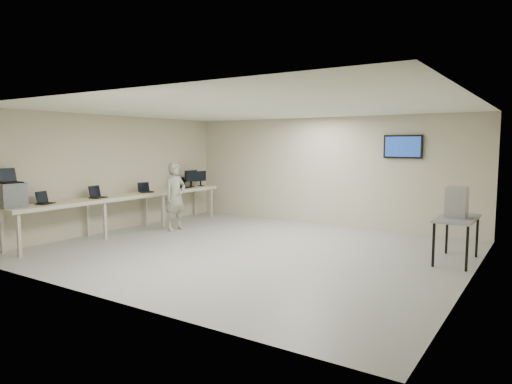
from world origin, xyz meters
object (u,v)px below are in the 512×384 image
Objects in this scene: workbench at (127,198)px; soldier at (176,197)px; equipment_box at (12,195)px; side_table at (457,221)px.

soldier is at bearing 41.21° from workbench.
workbench is at bearing 137.03° from soldier.
equipment_box is 3.64m from soldier.
equipment_box is (-0.06, -2.75, 0.31)m from workbench.
side_table is at bearing 36.42° from equipment_box.
equipment_box reaches higher than workbench.
equipment_box is at bearing 171.00° from soldier.
workbench is 3.62× the size of soldier.
workbench reaches higher than side_table.
workbench is 1.15m from soldier.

